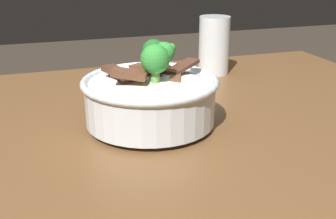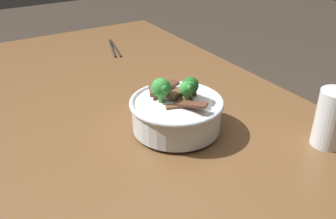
# 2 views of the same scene
# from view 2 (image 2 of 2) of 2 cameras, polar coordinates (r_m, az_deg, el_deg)

# --- Properties ---
(dining_table) EXTENTS (1.53, 0.98, 0.82)m
(dining_table) POSITION_cam_2_polar(r_m,az_deg,el_deg) (1.07, -7.49, -3.66)
(dining_table) COLOR brown
(dining_table) RESTS_ON ground
(rice_bowl) EXTENTS (0.23, 0.23, 0.15)m
(rice_bowl) POSITION_cam_2_polar(r_m,az_deg,el_deg) (0.90, 1.31, -0.06)
(rice_bowl) COLOR silver
(rice_bowl) RESTS_ON dining_table
(drinking_glass) EXTENTS (0.07, 0.07, 0.14)m
(drinking_glass) POSITION_cam_2_polar(r_m,az_deg,el_deg) (0.92, 23.77, -1.71)
(drinking_glass) COLOR white
(drinking_glass) RESTS_ON dining_table
(chopsticks_pair) EXTENTS (0.20, 0.07, 0.01)m
(chopsticks_pair) POSITION_cam_2_polar(r_m,az_deg,el_deg) (1.48, -8.34, 9.35)
(chopsticks_pair) COLOR #28231E
(chopsticks_pair) RESTS_ON dining_table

